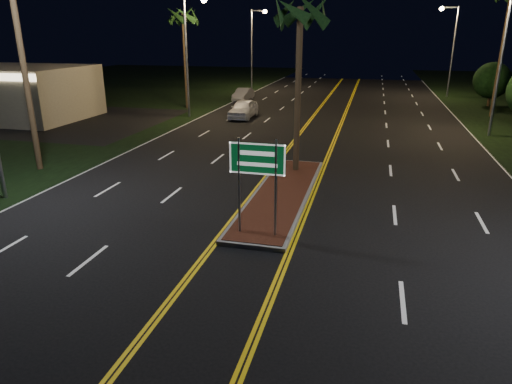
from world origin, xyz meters
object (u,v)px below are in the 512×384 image
(median_island, at_px, (282,194))
(streetlight_right_far, at_px, (450,41))
(streetlight_right_mid, at_px, (497,46))
(highway_sign, at_px, (257,168))
(car_far, at_px, (243,93))
(palm_left_far, at_px, (183,16))
(streetlight_left_mid, at_px, (191,43))
(shrub_far, at_px, (492,80))
(car_near, at_px, (243,107))
(palm_median, at_px, (300,12))
(streetlight_left_far, at_px, (255,40))

(median_island, bearing_deg, streetlight_right_far, 73.13)
(median_island, height_order, streetlight_right_mid, streetlight_right_mid)
(highway_sign, xyz_separation_m, car_far, (-9.23, 31.17, -1.69))
(palm_left_far, relative_size, car_far, 2.07)
(streetlight_left_mid, bearing_deg, highway_sign, -63.41)
(highway_sign, bearing_deg, median_island, 90.00)
(median_island, bearing_deg, palm_left_far, 121.36)
(shrub_far, height_order, car_near, shrub_far)
(median_island, distance_m, car_near, 18.70)
(car_near, bearing_deg, palm_left_far, 150.85)
(palm_median, relative_size, car_far, 1.95)
(highway_sign, distance_m, car_near, 22.72)
(shrub_far, height_order, car_far, shrub_far)
(streetlight_left_far, relative_size, shrub_far, 2.27)
(palm_median, bearing_deg, streetlight_right_far, 71.38)
(median_island, relative_size, palm_median, 1.23)
(highway_sign, relative_size, car_near, 0.63)
(median_island, height_order, car_near, car_near)
(median_island, distance_m, streetlight_right_far, 37.00)
(median_island, relative_size, streetlight_right_mid, 1.14)
(streetlight_left_far, relative_size, car_near, 1.78)
(streetlight_left_mid, relative_size, streetlight_right_far, 1.00)
(shrub_far, bearing_deg, streetlight_left_far, 161.86)
(shrub_far, distance_m, car_near, 23.44)
(highway_sign, height_order, shrub_far, shrub_far)
(streetlight_right_far, relative_size, palm_median, 1.08)
(median_island, height_order, palm_median, palm_median)
(palm_left_far, distance_m, car_near, 9.94)
(median_island, distance_m, streetlight_left_far, 38.89)
(streetlight_left_mid, relative_size, car_near, 1.78)
(shrub_far, distance_m, car_far, 23.18)
(streetlight_right_far, height_order, car_near, streetlight_right_far)
(streetlight_left_far, bearing_deg, streetlight_right_far, -5.38)
(highway_sign, xyz_separation_m, streetlight_right_mid, (10.61, 19.20, 3.25))
(streetlight_left_mid, relative_size, car_far, 2.11)
(streetlight_right_far, height_order, palm_median, streetlight_right_far)
(streetlight_right_far, xyz_separation_m, palm_median, (-10.61, -31.50, 1.62))
(streetlight_left_mid, bearing_deg, palm_left_far, 118.67)
(streetlight_right_far, relative_size, shrub_far, 2.27)
(streetlight_left_mid, distance_m, shrub_far, 27.40)
(streetlight_left_mid, bearing_deg, car_near, 6.91)
(streetlight_left_far, xyz_separation_m, palm_left_far, (-2.19, -16.00, 2.09))
(streetlight_right_far, bearing_deg, car_far, -157.96)
(median_island, xyz_separation_m, car_far, (-9.23, 26.96, 0.63))
(shrub_far, bearing_deg, streetlight_right_far, 117.98)
(palm_left_far, relative_size, shrub_far, 2.22)
(highway_sign, height_order, palm_left_far, palm_left_far)
(palm_median, bearing_deg, streetlight_right_mid, 47.30)
(streetlight_left_far, relative_size, streetlight_right_far, 1.00)
(palm_left_far, bearing_deg, palm_median, -53.82)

